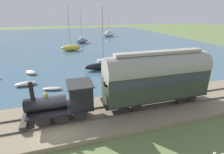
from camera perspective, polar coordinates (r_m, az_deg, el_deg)
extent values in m
plane|color=#607542|center=(13.99, -17.20, -16.48)|extent=(200.00, 200.00, 0.00)
cube|color=#426075|center=(55.96, -17.79, 11.27)|extent=(80.00, 80.00, 0.01)
cube|color=#84755B|center=(14.59, -17.33, -13.87)|extent=(5.80, 56.00, 0.38)
cube|color=#4C4742|center=(13.79, -17.40, -14.86)|extent=(0.07, 54.88, 0.12)
cube|color=#4C4742|center=(15.13, -17.46, -11.41)|extent=(0.07, 54.88, 0.12)
cylinder|color=black|center=(13.50, -10.51, -12.25)|extent=(0.12, 0.95, 0.95)
cylinder|color=black|center=(14.88, -11.27, -8.98)|extent=(0.12, 0.95, 0.95)
cylinder|color=black|center=(13.48, -16.13, -12.86)|extent=(0.12, 0.95, 0.95)
cylinder|color=black|center=(14.85, -16.32, -9.52)|extent=(0.12, 0.95, 0.95)
cylinder|color=black|center=(13.58, -21.75, -13.34)|extent=(0.12, 0.95, 0.95)
cylinder|color=black|center=(14.94, -21.37, -9.98)|extent=(0.12, 0.95, 0.95)
cube|color=black|center=(13.96, -16.40, -9.73)|extent=(2.10, 4.73, 0.12)
cylinder|color=black|center=(13.75, -20.60, -8.03)|extent=(1.03, 2.84, 1.03)
cylinder|color=black|center=(13.96, -26.61, -8.53)|extent=(0.98, 0.08, 0.98)
cylinder|color=black|center=(13.37, -24.84, -4.03)|extent=(0.30, 0.30, 1.26)
sphere|color=tan|center=(13.46, -20.95, -5.58)|extent=(0.36, 0.36, 0.36)
cube|color=black|center=(13.58, -10.29, -5.66)|extent=(2.00, 1.65, 1.73)
cube|color=#282828|center=(13.20, -10.54, -2.10)|extent=(2.20, 1.89, 0.10)
cube|color=#2D2823|center=(14.62, -26.63, -12.94)|extent=(1.90, 0.44, 0.32)
cylinder|color=black|center=(17.43, 24.67, -6.33)|extent=(0.12, 0.76, 0.76)
cylinder|color=black|center=(18.52, 21.49, -4.27)|extent=(0.12, 0.76, 0.76)
cylinder|color=black|center=(16.71, 21.56, -7.03)|extent=(0.12, 0.76, 0.76)
cylinder|color=black|center=(17.84, 18.46, -4.83)|extent=(0.12, 0.76, 0.76)
cylinder|color=black|center=(14.61, 7.98, -9.78)|extent=(0.12, 0.76, 0.76)
cylinder|color=black|center=(15.89, 5.58, -7.01)|extent=(0.12, 0.76, 0.76)
cylinder|color=black|center=(14.20, 3.54, -10.57)|extent=(0.12, 0.76, 0.76)
cylinder|color=black|center=(15.52, 1.47, -7.64)|extent=(0.12, 0.76, 0.76)
cube|color=black|center=(16.00, 13.86, -6.11)|extent=(1.97, 9.51, 0.16)
cube|color=#2D3828|center=(15.45, 14.30, -1.54)|extent=(2.19, 9.13, 2.59)
cube|color=#2D333D|center=(15.29, 14.45, 0.04)|extent=(2.22, 8.56, 0.73)
cylinder|color=gray|center=(15.02, 14.73, 3.05)|extent=(2.30, 9.13, 2.30)
cube|color=gray|center=(14.70, 15.18, 7.77)|extent=(0.77, 7.61, 0.24)
ellipsoid|color=gray|center=(49.50, -9.80, 11.52)|extent=(2.73, 4.06, 1.18)
cylinder|color=#9E8460|center=(49.02, -10.12, 16.49)|extent=(0.10, 0.10, 7.43)
cube|color=silver|center=(49.38, -9.86, 12.45)|extent=(1.16, 1.37, 0.45)
ellipsoid|color=white|center=(62.43, -1.12, 13.78)|extent=(3.10, 5.23, 1.44)
cylinder|color=#9E8460|center=(62.13, -1.14, 16.66)|extent=(0.10, 0.10, 4.86)
cube|color=silver|center=(62.32, -1.12, 14.64)|extent=(1.42, 1.72, 0.45)
ellipsoid|color=black|center=(26.34, -2.86, 3.68)|extent=(1.52, 5.89, 1.07)
cylinder|color=#9E8460|center=(25.40, -3.04, 13.30)|extent=(0.10, 0.10, 7.80)
cube|color=silver|center=(26.13, -2.89, 5.28)|extent=(0.79, 1.79, 0.45)
ellipsoid|color=gold|center=(40.13, -13.31, 9.22)|extent=(1.52, 4.24, 1.25)
cylinder|color=#9E8460|center=(39.52, -13.88, 15.76)|extent=(0.10, 0.10, 7.95)
ellipsoid|color=#B7B2A3|center=(20.58, -18.90, -3.60)|extent=(1.21, 2.22, 0.31)
ellipsoid|color=silver|center=(26.82, -24.97, 1.38)|extent=(2.08, 1.96, 0.50)
ellipsoid|color=#B7B2A3|center=(22.95, -26.36, -1.98)|extent=(1.34, 2.52, 0.45)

